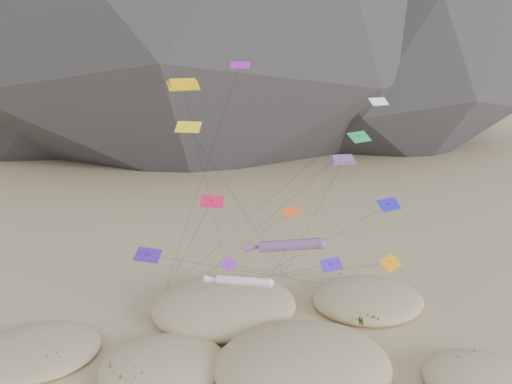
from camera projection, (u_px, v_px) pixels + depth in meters
dunes at (265, 367)px, 45.56m from camera, size 50.45×39.57×4.41m
dune_grass at (266, 378)px, 44.04m from camera, size 42.42×26.81×1.52m
kite_stakes at (261, 282)px, 62.81m from camera, size 22.69×6.36×0.30m
rainbow_tube_kite at (287, 245)px, 45.26m from camera, size 7.41×16.55×12.39m
white_tube_kite at (240, 281)px, 44.10m from camera, size 6.42×20.45×9.65m
orange_parafoil at (184, 87)px, 46.28m from camera, size 6.79×15.33×25.97m
multi_parafoil at (342, 161)px, 50.05m from camera, size 3.76×12.86×18.35m
delta_kites at (286, 198)px, 46.35m from camera, size 25.14×21.73×27.38m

